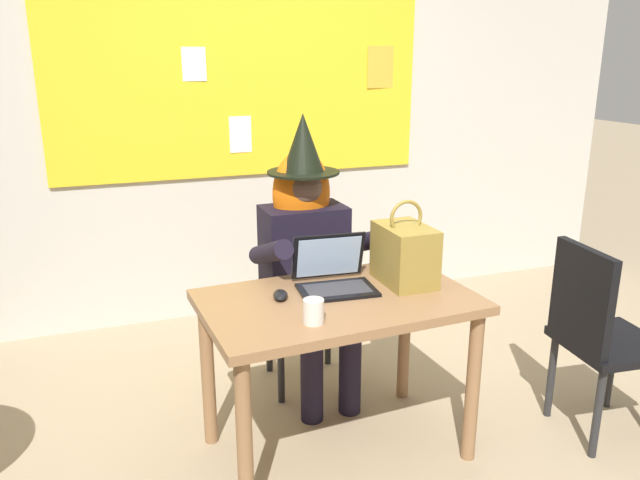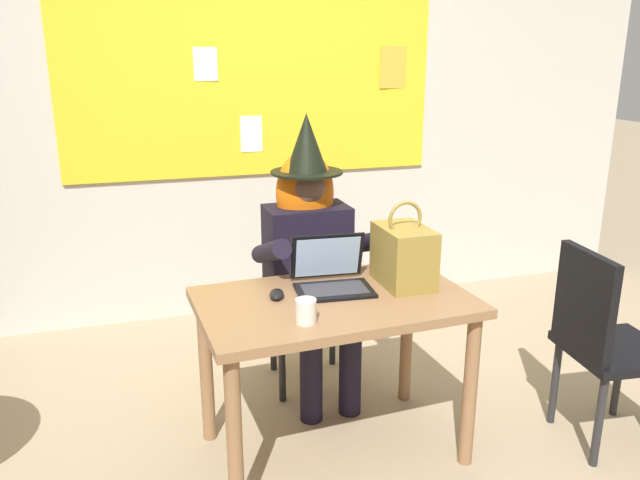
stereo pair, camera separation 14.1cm
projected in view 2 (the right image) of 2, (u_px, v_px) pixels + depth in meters
ground_plane at (349, 464)px, 2.73m from camera, size 24.00×24.00×0.00m
wall_back_bulletin at (253, 98)px, 4.04m from camera, size 5.74×1.95×2.85m
desk_main at (334, 322)px, 2.65m from camera, size 1.17×0.75×0.74m
chair_at_desk at (306, 288)px, 3.35m from camera, size 0.46×0.46×0.91m
person_costumed at (311, 244)px, 3.16m from camera, size 0.60×0.65×1.44m
laptop at (332, 277)px, 2.72m from camera, size 0.35×0.31×0.23m
computer_mouse at (277, 294)px, 2.61m from camera, size 0.09×0.12×0.03m
handbag at (404, 255)px, 2.74m from camera, size 0.20×0.30×0.38m
coffee_mug at (306, 311)px, 2.36m from camera, size 0.08×0.08×0.09m
chair_extra_corner at (602, 337)px, 2.75m from camera, size 0.46×0.46×0.92m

